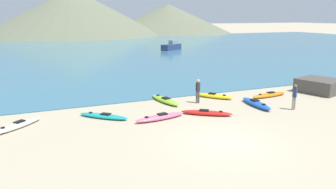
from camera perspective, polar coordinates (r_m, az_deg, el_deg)
name	(u,v)px	position (r m, az deg, el deg)	size (l,w,h in m)	color
ground_plane	(227,143)	(15.28, 10.16, -8.36)	(400.00, 400.00, 0.00)	tan
bay_water	(81,51)	(56.27, -14.98, 7.40)	(160.00, 70.00, 0.06)	teal
far_hill_midleft	(73,12)	(102.75, -16.17, 13.64)	(52.10, 52.10, 13.34)	#6B7056
far_hill_midright	(168,18)	(113.22, 0.05, 13.11)	(42.22, 42.22, 9.41)	#6B7056
kayak_on_sand_0	(104,116)	(18.89, -11.16, -3.70)	(2.64, 2.50, 0.29)	teal
kayak_on_sand_1	(17,125)	(18.64, -24.77, -4.90)	(2.67, 2.49, 0.33)	white
kayak_on_sand_2	(269,95)	(24.41, 17.20, -0.06)	(3.16, 0.89, 0.34)	orange
kayak_on_sand_3	(207,113)	(19.22, 6.73, -3.18)	(2.78, 2.19, 0.32)	red
kayak_on_sand_4	(214,96)	(23.24, 8.01, -0.25)	(2.22, 2.53, 0.34)	yellow
kayak_on_sand_5	(160,117)	(18.28, -1.40, -3.96)	(3.11, 1.08, 0.33)	#E5668C
kayak_on_sand_6	(256,103)	(21.71, 15.08, -1.52)	(0.97, 3.10, 0.39)	blue
kayak_on_sand_7	(165,100)	(21.91, -0.57, -0.96)	(1.20, 3.27, 0.35)	#8CCC2D
person_near_foreground	(295,95)	(21.40, 21.18, -0.13)	(0.33, 0.28, 1.61)	gray
person_near_waterline	(198,90)	(21.60, 5.22, 0.87)	(0.33, 0.23, 1.61)	#4C4C4C
moored_boat_0	(171,46)	(55.28, 0.60, 8.37)	(4.16, 3.28, 1.61)	navy
shoreline_rock	(319,86)	(27.19, 24.87, 1.41)	(2.81, 2.62, 1.02)	#4C4742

